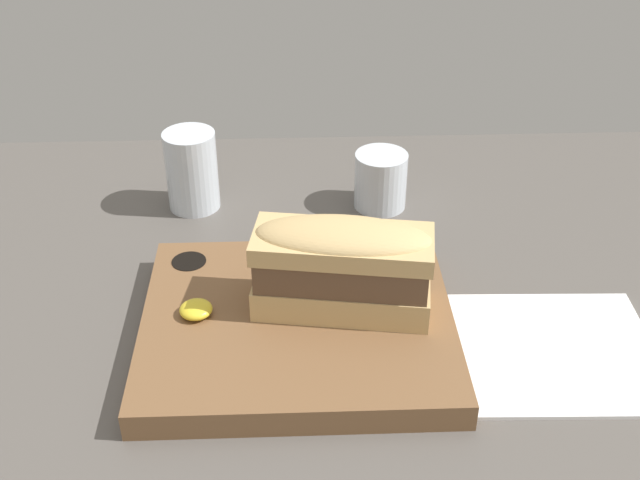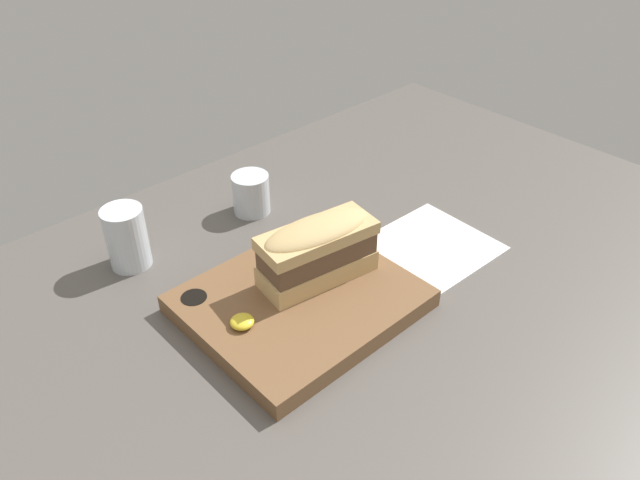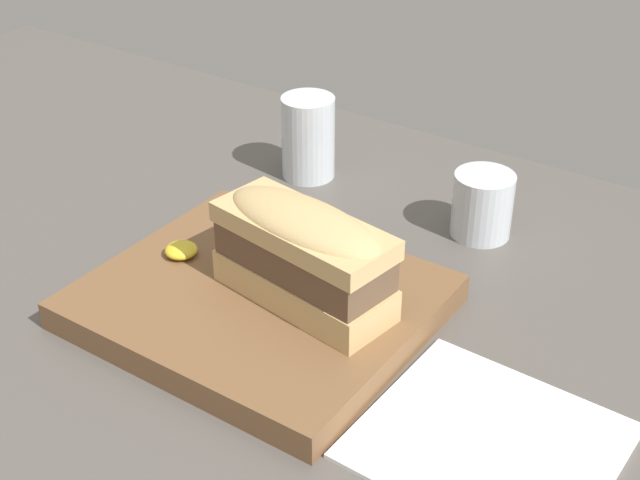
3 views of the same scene
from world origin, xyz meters
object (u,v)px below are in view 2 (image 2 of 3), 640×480
at_px(water_glass, 127,241).
at_px(serving_board, 299,301).
at_px(napkin, 430,247).
at_px(sandwich, 317,248).
at_px(wine_glass, 251,195).

bearing_deg(water_glass, serving_board, -64.27).
bearing_deg(napkin, sandwich, 167.76).
xyz_separation_m(serving_board, napkin, (0.24, -0.03, -0.01)).
relative_size(sandwich, napkin, 0.92).
bearing_deg(napkin, serving_board, 172.16).
xyz_separation_m(water_glass, wine_glass, (0.22, -0.01, -0.01)).
bearing_deg(water_glass, wine_glass, -1.93).
xyz_separation_m(serving_board, sandwich, (0.04, 0.01, 0.06)).
distance_m(sandwich, wine_glass, 0.24).
bearing_deg(wine_glass, napkin, -63.07).
relative_size(sandwich, wine_glass, 2.51).
distance_m(serving_board, napkin, 0.24).
xyz_separation_m(sandwich, water_glass, (-0.16, 0.24, -0.03)).
xyz_separation_m(sandwich, wine_glass, (0.06, 0.23, -0.05)).
relative_size(serving_board, water_glass, 3.03).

